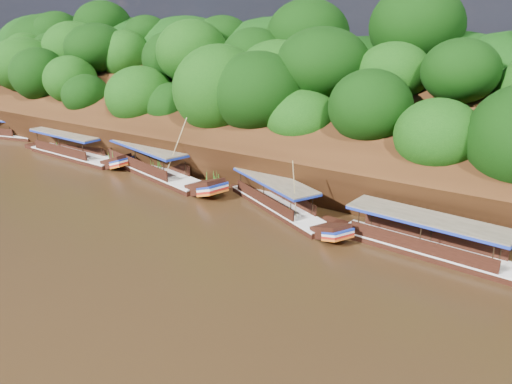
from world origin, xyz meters
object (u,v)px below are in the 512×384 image
(boat_1, at_px, (284,206))
(boat_3, at_px, (78,153))
(boat_0, at_px, (450,252))
(boat_4, at_px, (2,133))
(boat_2, at_px, (157,170))

(boat_1, bearing_deg, boat_3, -156.47)
(boat_0, bearing_deg, boat_4, -178.96)
(boat_3, bearing_deg, boat_0, -0.61)
(boat_0, height_order, boat_2, boat_0)
(boat_1, height_order, boat_3, boat_1)
(boat_3, bearing_deg, boat_2, 3.86)
(boat_3, relative_size, boat_4, 1.09)
(boat_0, xyz_separation_m, boat_4, (-53.25, 3.02, -0.01))
(boat_1, xyz_separation_m, boat_2, (-14.23, 1.24, 0.10))
(boat_3, height_order, boat_4, boat_3)
(boat_0, bearing_deg, boat_3, -178.60)
(boat_1, bearing_deg, boat_4, -157.22)
(boat_3, bearing_deg, boat_4, 178.21)
(boat_1, bearing_deg, boat_0, 21.25)
(boat_3, xyz_separation_m, boat_4, (-16.02, 1.14, -0.05))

